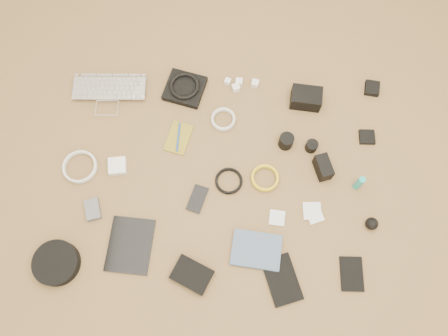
# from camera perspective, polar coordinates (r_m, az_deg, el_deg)

# --- Properties ---
(laptop) EXTENTS (0.36, 0.26, 0.03)m
(laptop) POSITION_cam_1_polar(r_m,az_deg,el_deg) (2.17, -14.82, 8.94)
(laptop) COLOR silver
(laptop) RESTS_ON ground
(headphone_pouch) EXTENTS (0.21, 0.20, 0.03)m
(headphone_pouch) POSITION_cam_1_polar(r_m,az_deg,el_deg) (2.13, -5.14, 10.29)
(headphone_pouch) COLOR black
(headphone_pouch) RESTS_ON ground
(headphones) EXTENTS (0.14, 0.14, 0.02)m
(headphones) POSITION_cam_1_polar(r_m,az_deg,el_deg) (2.11, -5.20, 10.63)
(headphones) COLOR black
(headphones) RESTS_ON headphone_pouch
(charger_a) EXTENTS (0.04, 0.04, 0.03)m
(charger_a) POSITION_cam_1_polar(r_m,az_deg,el_deg) (2.14, 0.49, 11.23)
(charger_a) COLOR white
(charger_a) RESTS_ON ground
(charger_b) EXTENTS (0.03, 0.03, 0.03)m
(charger_b) POSITION_cam_1_polar(r_m,az_deg,el_deg) (2.14, 1.97, 11.15)
(charger_b) COLOR white
(charger_b) RESTS_ON ground
(charger_c) EXTENTS (0.04, 0.04, 0.03)m
(charger_c) POSITION_cam_1_polar(r_m,az_deg,el_deg) (2.14, 4.08, 10.94)
(charger_c) COLOR white
(charger_c) RESTS_ON ground
(charger_d) EXTENTS (0.04, 0.04, 0.03)m
(charger_d) POSITION_cam_1_polar(r_m,az_deg,el_deg) (2.12, 1.56, 10.42)
(charger_d) COLOR white
(charger_d) RESTS_ON ground
(dslr_camera) EXTENTS (0.15, 0.11, 0.08)m
(dslr_camera) POSITION_cam_1_polar(r_m,az_deg,el_deg) (2.10, 10.66, 8.96)
(dslr_camera) COLOR black
(dslr_camera) RESTS_ON ground
(lens_pouch) EXTENTS (0.07, 0.08, 0.03)m
(lens_pouch) POSITION_cam_1_polar(r_m,az_deg,el_deg) (2.24, 18.77, 9.83)
(lens_pouch) COLOR black
(lens_pouch) RESTS_ON ground
(notebook_olive) EXTENTS (0.13, 0.17, 0.01)m
(notebook_olive) POSITION_cam_1_polar(r_m,az_deg,el_deg) (2.03, -5.96, 3.93)
(notebook_olive) COLOR olive
(notebook_olive) RESTS_ON ground
(pen_blue) EXTENTS (0.01, 0.14, 0.01)m
(pen_blue) POSITION_cam_1_polar(r_m,az_deg,el_deg) (2.02, -5.98, 4.03)
(pen_blue) COLOR #1440A6
(pen_blue) RESTS_ON notebook_olive
(cable_white_a) EXTENTS (0.15, 0.15, 0.01)m
(cable_white_a) POSITION_cam_1_polar(r_m,az_deg,el_deg) (2.05, -0.10, 6.30)
(cable_white_a) COLOR silver
(cable_white_a) RESTS_ON ground
(lens_a) EXTENTS (0.07, 0.07, 0.07)m
(lens_a) POSITION_cam_1_polar(r_m,az_deg,el_deg) (2.00, 8.11, 3.49)
(lens_a) COLOR black
(lens_a) RESTS_ON ground
(lens_b) EXTENTS (0.07, 0.07, 0.05)m
(lens_b) POSITION_cam_1_polar(r_m,az_deg,el_deg) (2.02, 11.36, 2.83)
(lens_b) COLOR black
(lens_b) RESTS_ON ground
(card_reader) EXTENTS (0.07, 0.07, 0.02)m
(card_reader) POSITION_cam_1_polar(r_m,az_deg,el_deg) (2.12, 18.17, 3.86)
(card_reader) COLOR black
(card_reader) RESTS_ON ground
(power_brick) EXTENTS (0.09, 0.09, 0.03)m
(power_brick) POSITION_cam_1_polar(r_m,az_deg,el_deg) (2.01, -13.74, 0.24)
(power_brick) COLOR white
(power_brick) RESTS_ON ground
(cable_white_b) EXTENTS (0.17, 0.17, 0.01)m
(cable_white_b) POSITION_cam_1_polar(r_m,az_deg,el_deg) (2.07, -18.26, 0.10)
(cable_white_b) COLOR silver
(cable_white_b) RESTS_ON ground
(cable_black) EXTENTS (0.13, 0.13, 0.01)m
(cable_black) POSITION_cam_1_polar(r_m,az_deg,el_deg) (1.94, 0.63, -1.75)
(cable_black) COLOR black
(cable_black) RESTS_ON ground
(cable_yellow) EXTENTS (0.14, 0.14, 0.01)m
(cable_yellow) POSITION_cam_1_polar(r_m,az_deg,el_deg) (1.95, 5.35, -1.37)
(cable_yellow) COLOR gold
(cable_yellow) RESTS_ON ground
(flash) EXTENTS (0.09, 0.12, 0.08)m
(flash) POSITION_cam_1_polar(r_m,az_deg,el_deg) (1.98, 12.82, 0.07)
(flash) COLOR black
(flash) RESTS_ON ground
(lens_cleaner) EXTENTS (0.03, 0.03, 0.10)m
(lens_cleaner) POSITION_cam_1_polar(r_m,az_deg,el_deg) (1.98, 17.23, -1.88)
(lens_cleaner) COLOR teal
(lens_cleaner) RESTS_ON ground
(battery_charger) EXTENTS (0.09, 0.11, 0.03)m
(battery_charger) POSITION_cam_1_polar(r_m,az_deg,el_deg) (1.98, -16.77, -5.21)
(battery_charger) COLOR #58585D
(battery_charger) RESTS_ON ground
(tablet) EXTENTS (0.19, 0.25, 0.01)m
(tablet) POSITION_cam_1_polar(r_m,az_deg,el_deg) (1.92, -12.15, -9.82)
(tablet) COLOR black
(tablet) RESTS_ON ground
(phone) EXTENTS (0.10, 0.14, 0.01)m
(phone) POSITION_cam_1_polar(r_m,az_deg,el_deg) (1.92, -3.50, -4.05)
(phone) COLOR black
(phone) RESTS_ON ground
(filter_case_left) EXTENTS (0.07, 0.07, 0.01)m
(filter_case_left) POSITION_cam_1_polar(r_m,az_deg,el_deg) (1.91, 6.94, -6.49)
(filter_case_left) COLOR silver
(filter_case_left) RESTS_ON ground
(filter_case_mid) EXTENTS (0.09, 0.09, 0.01)m
(filter_case_mid) POSITION_cam_1_polar(r_m,az_deg,el_deg) (1.94, 11.78, -6.10)
(filter_case_mid) COLOR silver
(filter_case_mid) RESTS_ON ground
(filter_case_right) EXTENTS (0.08, 0.08, 0.01)m
(filter_case_right) POSITION_cam_1_polar(r_m,az_deg,el_deg) (1.95, 11.43, -5.53)
(filter_case_right) COLOR silver
(filter_case_right) RESTS_ON ground
(air_blower) EXTENTS (0.07, 0.07, 0.05)m
(air_blower) POSITION_cam_1_polar(r_m,az_deg,el_deg) (1.98, 18.74, -6.90)
(air_blower) COLOR black
(air_blower) RESTS_ON ground
(headphone_case) EXTENTS (0.20, 0.20, 0.05)m
(headphone_case) POSITION_cam_1_polar(r_m,az_deg,el_deg) (1.97, -21.04, -11.50)
(headphone_case) COLOR black
(headphone_case) RESTS_ON ground
(drive_case) EXTENTS (0.19, 0.16, 0.04)m
(drive_case) POSITION_cam_1_polar(r_m,az_deg,el_deg) (1.85, -4.22, -13.73)
(drive_case) COLOR black
(drive_case) RESTS_ON ground
(paperback) EXTENTS (0.22, 0.17, 0.02)m
(paperback) POSITION_cam_1_polar(r_m,az_deg,el_deg) (1.86, 3.94, -12.98)
(paperback) COLOR #465976
(paperback) RESTS_ON ground
(notebook_black_a) EXTENTS (0.18, 0.23, 0.01)m
(notebook_black_a) POSITION_cam_1_polar(r_m,az_deg,el_deg) (1.87, 7.58, -14.25)
(notebook_black_a) COLOR black
(notebook_black_a) RESTS_ON ground
(notebook_black_b) EXTENTS (0.10, 0.14, 0.01)m
(notebook_black_b) POSITION_cam_1_polar(r_m,az_deg,el_deg) (1.94, 16.33, -13.13)
(notebook_black_b) COLOR black
(notebook_black_b) RESTS_ON ground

